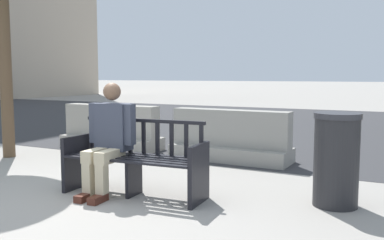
# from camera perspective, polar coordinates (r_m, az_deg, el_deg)

# --- Properties ---
(ground_plane) EXTENTS (200.00, 200.00, 0.00)m
(ground_plane) POSITION_cam_1_polar(r_m,az_deg,el_deg) (4.82, -17.20, -11.18)
(ground_plane) COLOR gray
(street_asphalt) EXTENTS (120.00, 12.00, 0.01)m
(street_asphalt) POSITION_cam_1_polar(r_m,az_deg,el_deg) (12.50, 11.71, -0.58)
(street_asphalt) COLOR #333335
(street_asphalt) RESTS_ON ground
(street_bench) EXTENTS (1.72, 0.63, 0.88)m
(street_bench) POSITION_cam_1_polar(r_m,az_deg,el_deg) (5.05, -7.63, -5.54)
(street_bench) COLOR black
(street_bench) RESTS_ON ground
(seated_person) EXTENTS (0.59, 0.74, 1.31)m
(seated_person) POSITION_cam_1_polar(r_m,az_deg,el_deg) (5.12, -11.01, -2.11)
(seated_person) COLOR #383D4C
(seated_person) RESTS_ON ground
(jersey_barrier_centre) EXTENTS (2.02, 0.73, 0.84)m
(jersey_barrier_centre) POSITION_cam_1_polar(r_m,az_deg,el_deg) (7.08, 5.12, -2.67)
(jersey_barrier_centre) COLOR gray
(jersey_barrier_centre) RESTS_ON ground
(jersey_barrier_left) EXTENTS (2.00, 0.68, 0.84)m
(jersey_barrier_left) POSITION_cam_1_polar(r_m,az_deg,el_deg) (8.34, -10.71, -1.45)
(jersey_barrier_left) COLOR #9E998E
(jersey_barrier_left) RESTS_ON ground
(trash_bin) EXTENTS (0.49, 0.49, 1.01)m
(trash_bin) POSITION_cam_1_polar(r_m,az_deg,el_deg) (4.83, 18.69, -5.01)
(trash_bin) COLOR #232326
(trash_bin) RESTS_ON ground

